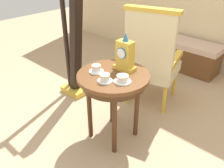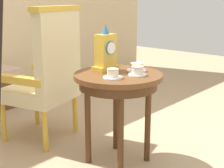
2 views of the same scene
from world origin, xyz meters
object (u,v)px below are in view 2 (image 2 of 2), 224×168
Objects in this scene: teacup_left at (113,74)px; armchair at (48,73)px; side_table at (118,85)px; teacup_center at (137,67)px; mantel_clock at (106,52)px; teacup_right at (137,71)px.

teacup_left is 0.11× the size of armchair.
side_table is 0.19m from teacup_center.
teacup_center is at bearing -19.24° from side_table.
mantel_clock is (0.01, 0.13, 0.22)m from side_table.
side_table is 0.19m from teacup_left.
teacup_left is 0.39× the size of mantel_clock.
teacup_left is 0.28m from teacup_center.
mantel_clock reaches higher than side_table.
teacup_left and teacup_right have the same top height.
side_table is at bearing -96.38° from mantel_clock.
teacup_left is 1.05× the size of teacup_right.
armchair is at bearing 96.20° from side_table.
teacup_center is at bearing -73.69° from armchair.
teacup_left is 0.19m from teacup_right.
side_table is at bearing 26.81° from teacup_left.
armchair is at bearing 85.66° from teacup_left.
teacup_right reaches higher than side_table.
armchair is (-0.11, 0.85, -0.12)m from teacup_right.
teacup_center is (0.11, 0.09, -0.00)m from teacup_right.
teacup_right is (0.17, -0.07, 0.00)m from teacup_left.
side_table is 0.26m from mantel_clock.
teacup_right is at bearing -85.41° from mantel_clock.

